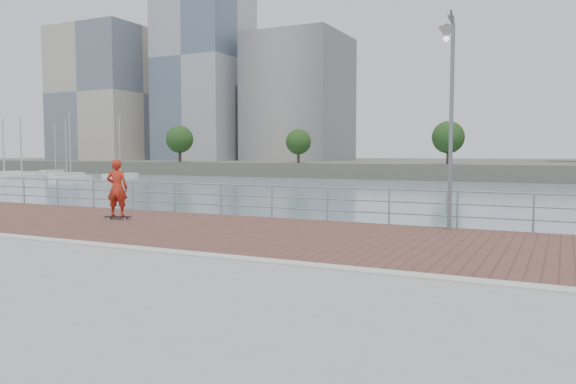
% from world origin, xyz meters
% --- Properties ---
extents(water, '(400.00, 400.00, 0.00)m').
position_xyz_m(water, '(0.00, 0.00, -2.00)').
color(water, slate).
rests_on(water, ground).
extents(brick_lane, '(40.00, 6.80, 0.02)m').
position_xyz_m(brick_lane, '(0.00, 3.60, 0.01)').
color(brick_lane, brown).
rests_on(brick_lane, seawall).
extents(curb, '(40.00, 0.40, 0.06)m').
position_xyz_m(curb, '(0.00, 0.00, 0.03)').
color(curb, '#B7B5AD').
rests_on(curb, seawall).
extents(far_shore, '(320.00, 95.00, 2.50)m').
position_xyz_m(far_shore, '(0.00, 122.50, -0.75)').
color(far_shore, '#4C5142').
rests_on(far_shore, ground).
extents(guardrail, '(39.06, 0.06, 1.13)m').
position_xyz_m(guardrail, '(0.00, 7.00, 0.69)').
color(guardrail, '#8C9EA8').
rests_on(guardrail, brick_lane).
extents(street_lamp, '(0.43, 1.24, 5.87)m').
position_xyz_m(street_lamp, '(2.94, 6.07, 4.17)').
color(street_lamp, gray).
rests_on(street_lamp, brick_lane).
extents(skateboard, '(0.88, 0.53, 0.10)m').
position_xyz_m(skateboard, '(-7.45, 4.26, 0.10)').
color(skateboard, black).
rests_on(skateboard, brick_lane).
extents(skateboarder, '(0.82, 0.69, 1.92)m').
position_xyz_m(skateboarder, '(-7.45, 4.26, 1.07)').
color(skateboarder, '#B22917').
rests_on(skateboarder, skateboard).
extents(shoreline_trees, '(109.73, 5.18, 6.90)m').
position_xyz_m(shoreline_trees, '(-16.38, 77.00, 4.37)').
color(shoreline_trees, '#473323').
rests_on(shoreline_trees, far_shore).
extents(marina, '(31.27, 27.83, 10.38)m').
position_xyz_m(marina, '(-79.30, 60.16, -1.53)').
color(marina, white).
rests_on(marina, water).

